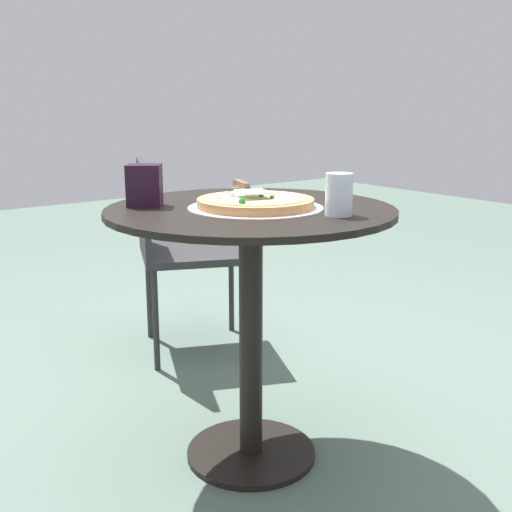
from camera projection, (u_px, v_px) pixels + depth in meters
ground_plane at (251, 455)px, 1.94m from camera, size 10.00×10.00×0.00m
patio_table at (251, 275)px, 1.80m from camera, size 0.80×0.80×0.76m
pizza_on_tray at (256, 203)px, 1.74m from camera, size 0.37×0.37×0.04m
pizza_server at (247, 188)px, 1.77m from camera, size 0.21×0.11×0.02m
drinking_cup at (339, 194)px, 1.62m from camera, size 0.07×0.07×0.11m
napkin_dispenser at (144, 185)px, 1.76m from camera, size 0.11×0.12×0.12m
patio_chair_near at (177, 241)px, 2.63m from camera, size 0.57×0.57×0.81m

